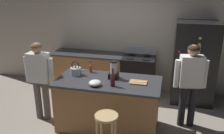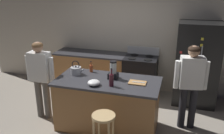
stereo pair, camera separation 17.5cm
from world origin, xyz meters
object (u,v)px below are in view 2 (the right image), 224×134
(person_by_sink_right, at_px, (191,80))
(refrigerator, at_px, (197,64))
(kitchen_island, at_px, (107,104))
(stove_range, at_px, (140,76))
(mixing_bowl, at_px, (94,83))
(bar_stool, at_px, (104,124))
(bottle_wine, at_px, (111,80))
(blender_appliance, at_px, (113,71))
(cutting_board, at_px, (137,83))
(chef_knife, at_px, (139,82))
(tea_kettle, at_px, (76,70))
(bottle_cooking_sauce, at_px, (91,68))
(person_by_island_left, at_px, (40,73))

(person_by_sink_right, bearing_deg, refrigerator, 82.19)
(kitchen_island, height_order, person_by_sink_right, person_by_sink_right)
(stove_range, height_order, mixing_bowl, stove_range)
(bar_stool, height_order, bottle_wine, bottle_wine)
(blender_appliance, bearing_deg, person_by_sink_right, 11.86)
(stove_range, relative_size, cutting_board, 3.78)
(refrigerator, distance_m, chef_knife, 1.80)
(tea_kettle, bearing_deg, blender_appliance, -0.05)
(blender_appliance, height_order, bottle_cooking_sauce, blender_appliance)
(tea_kettle, bearing_deg, person_by_island_left, -169.08)
(mixing_bowl, bearing_deg, kitchen_island, 60.07)
(person_by_sink_right, bearing_deg, kitchen_island, -163.92)
(person_by_sink_right, xyz_separation_m, blender_appliance, (-1.35, -0.28, 0.13))
(mixing_bowl, relative_size, cutting_board, 0.70)
(bottle_wine, bearing_deg, bar_stool, -86.45)
(bottle_wine, height_order, mixing_bowl, bottle_wine)
(person_by_island_left, bearing_deg, blender_appliance, 5.32)
(bottle_cooking_sauce, distance_m, tea_kettle, 0.30)
(refrigerator, height_order, blender_appliance, refrigerator)
(bar_stool, xyz_separation_m, blender_appliance, (-0.10, 0.88, 0.54))
(person_by_island_left, distance_m, bottle_wine, 1.50)
(kitchen_island, xyz_separation_m, bar_stool, (0.17, -0.75, 0.07))
(blender_appliance, bearing_deg, chef_knife, -12.33)
(stove_range, relative_size, person_by_sink_right, 0.71)
(refrigerator, xyz_separation_m, blender_appliance, (-1.50, -1.37, 0.18))
(kitchen_island, bearing_deg, chef_knife, 2.08)
(blender_appliance, relative_size, chef_knife, 1.49)
(blender_appliance, xyz_separation_m, tea_kettle, (-0.73, 0.00, -0.06))
(bottle_cooking_sauce, relative_size, chef_knife, 0.98)
(kitchen_island, distance_m, refrigerator, 2.22)
(person_by_island_left, relative_size, chef_knife, 7.12)
(bar_stool, distance_m, bottle_cooking_sauce, 1.33)
(mixing_bowl, height_order, chef_knife, mixing_bowl)
(person_by_sink_right, xyz_separation_m, bar_stool, (-1.25, -1.16, -0.41))
(blender_appliance, distance_m, tea_kettle, 0.73)
(kitchen_island, distance_m, chef_knife, 0.75)
(refrigerator, xyz_separation_m, person_by_island_left, (-2.92, -1.51, 0.03))
(person_by_island_left, distance_m, mixing_bowl, 1.22)
(cutting_board, bearing_deg, refrigerator, 55.03)
(kitchen_island, bearing_deg, blender_appliance, 60.27)
(mixing_bowl, bearing_deg, cutting_board, 22.64)
(person_by_island_left, relative_size, cutting_board, 5.22)
(person_by_sink_right, distance_m, mixing_bowl, 1.72)
(cutting_board, bearing_deg, bar_stool, -115.42)
(refrigerator, relative_size, cutting_board, 6.09)
(person_by_sink_right, bearing_deg, bottle_wine, -154.03)
(person_by_sink_right, distance_m, bottle_wine, 1.43)
(kitchen_island, height_order, bar_stool, kitchen_island)
(stove_range, height_order, bottle_wine, bottle_wine)
(bottle_wine, bearing_deg, refrigerator, 50.08)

